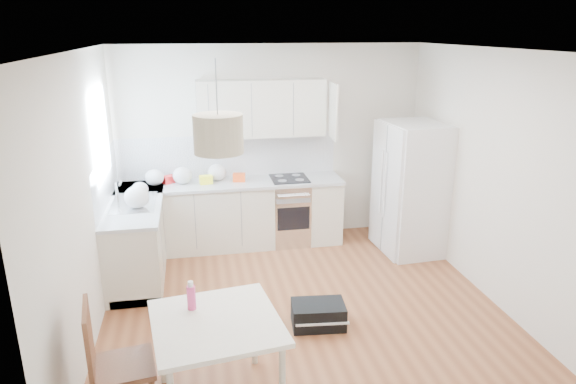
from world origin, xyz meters
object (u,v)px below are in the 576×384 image
(refrigerator, at_px, (412,188))
(gym_bag, at_px, (318,315))
(dining_chair, at_px, (124,364))
(dining_table, at_px, (216,330))

(refrigerator, xyz_separation_m, gym_bag, (-1.66, -1.62, -0.75))
(dining_chair, xyz_separation_m, gym_bag, (1.75, 1.02, -0.39))
(gym_bag, bearing_deg, refrigerator, 49.97)
(refrigerator, xyz_separation_m, dining_chair, (-3.41, -2.64, -0.36))
(refrigerator, distance_m, dining_chair, 4.33)
(dining_table, bearing_deg, gym_bag, 33.95)
(dining_table, relative_size, dining_chair, 1.05)
(dining_table, distance_m, dining_chair, 0.72)
(refrigerator, bearing_deg, gym_bag, -139.34)
(dining_chair, bearing_deg, refrigerator, 28.82)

